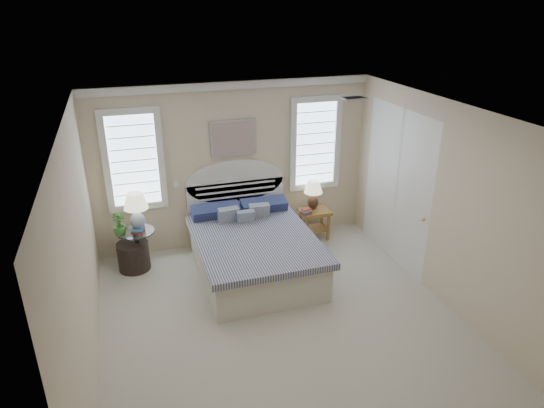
{
  "coord_description": "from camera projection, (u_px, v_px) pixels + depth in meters",
  "views": [
    {
      "loc": [
        -1.69,
        -4.79,
        3.87
      ],
      "look_at": [
        0.17,
        1.0,
        1.26
      ],
      "focal_mm": 32.0,
      "sensor_mm": 36.0,
      "label": 1
    }
  ],
  "objects": [
    {
      "name": "window_left",
      "position": [
        134.0,
        160.0,
        7.3
      ],
      "size": [
        0.9,
        0.06,
        1.6
      ],
      "primitive_type": "cube",
      "color": "#C9E2FF",
      "rests_on": "wall_back"
    },
    {
      "name": "wall_left",
      "position": [
        80.0,
        260.0,
        5.03
      ],
      "size": [
        0.02,
        5.0,
        2.7
      ],
      "primitive_type": "cube",
      "color": "#C8B696",
      "rests_on": "floor"
    },
    {
      "name": "closet_door",
      "position": [
        396.0,
        186.0,
        7.39
      ],
      "size": [
        0.02,
        1.8,
        2.4
      ],
      "primitive_type": "cube",
      "color": "silver",
      "rests_on": "floor"
    },
    {
      "name": "window_right",
      "position": [
        315.0,
        143.0,
        8.12
      ],
      "size": [
        0.9,
        0.06,
        1.6
      ],
      "primitive_type": "cube",
      "color": "#C9E2FF",
      "rests_on": "wall_back"
    },
    {
      "name": "books_left",
      "position": [
        138.0,
        231.0,
        7.21
      ],
      "size": [
        0.21,
        0.19,
        0.05
      ],
      "rotation": [
        0.0,
        0.0,
        -0.43
      ],
      "color": "#9E3127",
      "rests_on": "side_table_left"
    },
    {
      "name": "floor_pot",
      "position": [
        134.0,
        256.0,
        7.4
      ],
      "size": [
        0.62,
        0.62,
        0.44
      ],
      "primitive_type": "cylinder",
      "rotation": [
        0.0,
        0.0,
        -0.37
      ],
      "color": "black",
      "rests_on": "floor"
    },
    {
      "name": "painting",
      "position": [
        234.0,
        138.0,
        7.63
      ],
      "size": [
        0.74,
        0.04,
        0.58
      ],
      "primitive_type": "cube",
      "color": "silver",
      "rests_on": "wall_back"
    },
    {
      "name": "books_right",
      "position": [
        306.0,
        211.0,
        8.06
      ],
      "size": [
        0.2,
        0.17,
        0.1
      ],
      "rotation": [
        0.0,
        0.0,
        0.25
      ],
      "color": "#9E3127",
      "rests_on": "nightstand_right"
    },
    {
      "name": "switch_plate",
      "position": [
        176.0,
        184.0,
        7.65
      ],
      "size": [
        0.08,
        0.01,
        0.12
      ],
      "primitive_type": "cube",
      "color": "silver",
      "rests_on": "wall_back"
    },
    {
      "name": "wall_right",
      "position": [
        448.0,
        207.0,
        6.29
      ],
      "size": [
        0.02,
        5.0,
        2.7
      ],
      "primitive_type": "cube",
      "color": "#C8B696",
      "rests_on": "floor"
    },
    {
      "name": "ceiling",
      "position": [
        286.0,
        117.0,
        5.13
      ],
      "size": [
        4.5,
        5.0,
        0.01
      ],
      "primitive_type": "cube",
      "color": "white",
      "rests_on": "wall_back"
    },
    {
      "name": "lamp_right",
      "position": [
        313.0,
        192.0,
        8.17
      ],
      "size": [
        0.41,
        0.41,
        0.51
      ],
      "rotation": [
        0.0,
        0.0,
        -0.41
      ],
      "color": "black",
      "rests_on": "nightstand_right"
    },
    {
      "name": "potted_plant",
      "position": [
        119.0,
        224.0,
        7.08
      ],
      "size": [
        0.23,
        0.23,
        0.35
      ],
      "primitive_type": "imported",
      "rotation": [
        0.0,
        0.0,
        0.23
      ],
      "color": "#3E7D32",
      "rests_on": "side_table_left"
    },
    {
      "name": "bed",
      "position": [
        252.0,
        247.0,
        7.32
      ],
      "size": [
        1.72,
        2.28,
        1.47
      ],
      "color": "beige",
      "rests_on": "floor"
    },
    {
      "name": "crown_molding",
      "position": [
        232.0,
        85.0,
        7.3
      ],
      "size": [
        4.5,
        0.08,
        0.12
      ],
      "primitive_type": "cube",
      "color": "silver",
      "rests_on": "wall_back"
    },
    {
      "name": "side_table_left",
      "position": [
        137.0,
        245.0,
        7.37
      ],
      "size": [
        0.56,
        0.56,
        0.63
      ],
      "color": "black",
      "rests_on": "floor"
    },
    {
      "name": "hvac_vent",
      "position": [
        354.0,
        98.0,
        6.17
      ],
      "size": [
        0.3,
        0.2,
        0.02
      ],
      "primitive_type": "cube",
      "color": "#B2B2B2",
      "rests_on": "ceiling"
    },
    {
      "name": "wall_back",
      "position": [
        234.0,
        165.0,
        7.85
      ],
      "size": [
        4.5,
        0.02,
        2.7
      ],
      "primitive_type": "cube",
      "color": "#C8B696",
      "rests_on": "floor"
    },
    {
      "name": "lamp_left",
      "position": [
        136.0,
        207.0,
        7.19
      ],
      "size": [
        0.46,
        0.46,
        0.59
      ],
      "rotation": [
        0.0,
        0.0,
        -0.33
      ],
      "color": "silver",
      "rests_on": "side_table_left"
    },
    {
      "name": "floor",
      "position": [
        283.0,
        325.0,
        6.19
      ],
      "size": [
        4.5,
        5.0,
        0.01
      ],
      "primitive_type": "cube",
      "color": "#B4AC99",
      "rests_on": "ground"
    },
    {
      "name": "nightstand_right",
      "position": [
        314.0,
        218.0,
        8.29
      ],
      "size": [
        0.5,
        0.4,
        0.53
      ],
      "color": "olive",
      "rests_on": "floor"
    }
  ]
}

